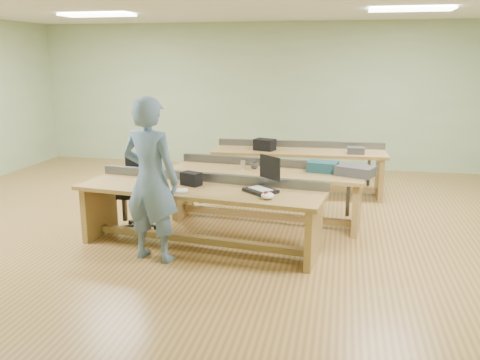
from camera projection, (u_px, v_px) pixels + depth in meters
The scene contains 21 objects.
floor at pixel (224, 222), 7.22m from camera, with size 10.00×10.00×0.00m, color olive.
ceiling at pixel (222, 0), 6.52m from camera, with size 10.00×10.00×0.00m, color silver.
wall_back at pixel (267, 96), 10.68m from camera, with size 10.00×0.04×3.00m, color #A5B88B.
wall_front at pixel (68, 190), 3.06m from camera, with size 10.00×0.04×3.00m, color #A5B88B.
fluor_panels at pixel (222, 2), 6.52m from camera, with size 6.20×3.50×0.03m.
workbench_front at pixel (200, 203), 6.17m from camera, with size 3.10×1.18×0.86m.
workbench_mid at pixel (266, 184), 7.12m from camera, with size 2.78×0.99×0.86m.
workbench_back at pixel (299, 161), 8.66m from camera, with size 2.92×0.87×0.86m.
person at pixel (151, 180), 5.70m from camera, with size 0.69×0.45×1.88m, color #627EA1.
laptop_base at pixel (261, 191), 5.92m from camera, with size 0.35×0.29×0.04m, color black.
laptop_screen at pixel (270, 168), 5.94m from camera, with size 0.35×0.02×0.28m, color black.
keyboard at pixel (169, 191), 5.91m from camera, with size 0.44×0.15×0.03m, color beige.
trackball_mouse at pixel (268, 196), 5.63m from camera, with size 0.15×0.17×0.07m, color white.
camera_bag at pixel (191, 179), 6.22m from camera, with size 0.24×0.15×0.16m, color black.
task_chair at pixel (139, 203), 6.92m from camera, with size 0.57×0.57×0.96m.
parts_bin_teal at pixel (323, 167), 6.98m from camera, with size 0.40×0.30×0.14m, color #153D46.
parts_bin_grey at pixel (355, 171), 6.73m from camera, with size 0.48×0.31×0.13m, color #363638.
mug at pixel (254, 165), 7.17m from camera, with size 0.11×0.11×0.09m, color #363638.
drinks_can at pixel (243, 165), 7.14m from camera, with size 0.07×0.07×0.12m, color silver.
storage_box_back at pixel (265, 145), 8.59m from camera, with size 0.33×0.24×0.19m, color black.
tray_back at pixel (356, 150), 8.27m from camera, with size 0.28×0.20×0.11m, color #363638.
Camera 1 is at (1.61, -6.69, 2.28)m, focal length 38.00 mm.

